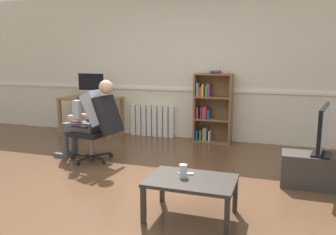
{
  "coord_description": "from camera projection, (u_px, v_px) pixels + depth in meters",
  "views": [
    {
      "loc": [
        1.62,
        -3.51,
        1.52
      ],
      "look_at": [
        0.15,
        0.85,
        0.7
      ],
      "focal_mm": 36.41,
      "sensor_mm": 36.0,
      "label": 1
    }
  ],
  "objects": [
    {
      "name": "ground_plane",
      "position": [
        133.0,
        186.0,
        4.05
      ],
      "size": [
        18.0,
        18.0,
        0.0
      ],
      "primitive_type": "plane",
      "color": "brown"
    },
    {
      "name": "back_wall",
      "position": [
        191.0,
        66.0,
        6.29
      ],
      "size": [
        12.0,
        0.13,
        2.7
      ],
      "color": "beige",
      "rests_on": "ground_plane"
    },
    {
      "name": "computer_desk",
      "position": [
        91.0,
        103.0,
        6.53
      ],
      "size": [
        1.12,
        0.64,
        0.76
      ],
      "color": "olive",
      "rests_on": "ground_plane"
    },
    {
      "name": "imac_monitor",
      "position": [
        91.0,
        83.0,
        6.54
      ],
      "size": [
        0.59,
        0.14,
        0.47
      ],
      "color": "silver",
      "rests_on": "computer_desk"
    },
    {
      "name": "keyboard",
      "position": [
        87.0,
        98.0,
        6.37
      ],
      "size": [
        0.37,
        0.12,
        0.02
      ],
      "primitive_type": "cube",
      "color": "black",
      "rests_on": "computer_desk"
    },
    {
      "name": "computer_mouse",
      "position": [
        99.0,
        98.0,
        6.31
      ],
      "size": [
        0.06,
        0.1,
        0.03
      ],
      "primitive_type": "cube",
      "color": "white",
      "rests_on": "computer_desk"
    },
    {
      "name": "bookshelf",
      "position": [
        211.0,
        108.0,
        6.09
      ],
      "size": [
        0.67,
        0.29,
        1.28
      ],
      "color": "brown",
      "rests_on": "ground_plane"
    },
    {
      "name": "radiator",
      "position": [
        152.0,
        121.0,
        6.6
      ],
      "size": [
        0.87,
        0.08,
        0.6
      ],
      "color": "white",
      "rests_on": "ground_plane"
    },
    {
      "name": "office_chair",
      "position": [
        99.0,
        126.0,
        4.94
      ],
      "size": [
        0.81,
        0.62,
        0.98
      ],
      "rotation": [
        0.0,
        0.0,
        -1.71
      ],
      "color": "black",
      "rests_on": "ground_plane"
    },
    {
      "name": "person_seated",
      "position": [
        89.0,
        117.0,
        4.99
      ],
      "size": [
        1.04,
        0.45,
        1.2
      ],
      "rotation": [
        0.0,
        0.0,
        -1.71
      ],
      "color": "#4C4C51",
      "rests_on": "ground_plane"
    },
    {
      "name": "tv_stand",
      "position": [
        320.0,
        171.0,
        4.0
      ],
      "size": [
        0.87,
        0.37,
        0.39
      ],
      "color": "#3D3833",
      "rests_on": "ground_plane"
    },
    {
      "name": "tv_screen",
      "position": [
        323.0,
        130.0,
        3.91
      ],
      "size": [
        0.26,
        0.84,
        0.58
      ],
      "rotation": [
        0.0,
        0.0,
        1.38
      ],
      "color": "black",
      "rests_on": "tv_stand"
    },
    {
      "name": "coffee_table",
      "position": [
        191.0,
        183.0,
        3.22
      ],
      "size": [
        0.83,
        0.58,
        0.39
      ],
      "color": "#332D28",
      "rests_on": "ground_plane"
    },
    {
      "name": "drinking_glass",
      "position": [
        183.0,
        171.0,
        3.25
      ],
      "size": [
        0.08,
        0.08,
        0.13
      ],
      "primitive_type": "cylinder",
      "color": "silver",
      "rests_on": "coffee_table"
    },
    {
      "name": "spare_remote",
      "position": [
        186.0,
        174.0,
        3.33
      ],
      "size": [
        0.15,
        0.06,
        0.02
      ],
      "primitive_type": "cube",
      "rotation": [
        0.0,
        0.0,
        4.91
      ],
      "color": "white",
      "rests_on": "coffee_table"
    }
  ]
}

